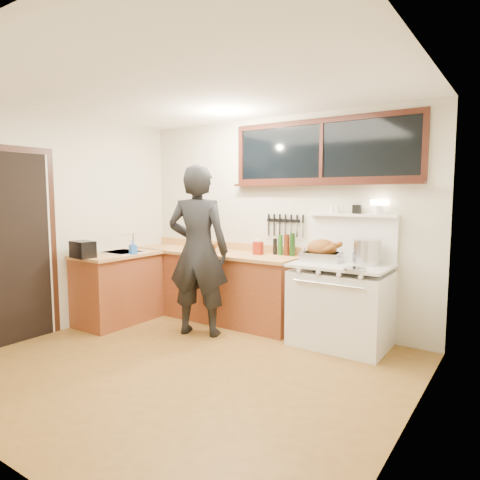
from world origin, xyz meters
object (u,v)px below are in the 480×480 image
Objects in this scene: man at (198,251)px; cutting_board at (210,247)px; vintage_stove at (341,303)px; roast_turkey at (322,252)px.

man reaches higher than cutting_board.
vintage_stove reaches higher than cutting_board.
man reaches higher than vintage_stove.
vintage_stove is 0.59m from roast_turkey.
man is at bearing -64.65° from cutting_board.
roast_turkey reaches higher than cutting_board.
vintage_stove reaches higher than roast_turkey.
vintage_stove is at bearing 20.95° from man.
man is 4.82× the size of cutting_board.
cutting_board is 1.55m from roast_turkey.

